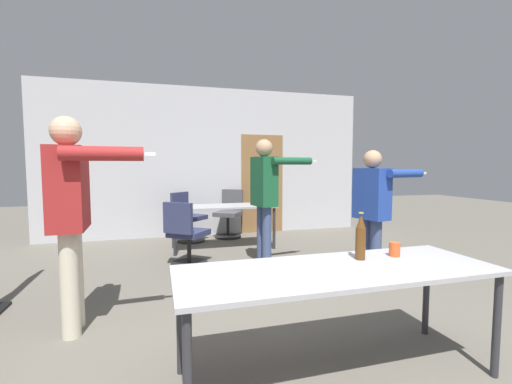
# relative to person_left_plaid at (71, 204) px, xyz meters

# --- Properties ---
(back_wall) EXTENTS (6.48, 0.12, 2.96)m
(back_wall) POSITION_rel_person_left_plaid_xyz_m (1.73, 3.81, 0.38)
(back_wall) COLOR #BCBCC1
(back_wall) RESTS_ON ground_plane
(conference_table_near) EXTENTS (2.14, 0.74, 0.74)m
(conference_table_near) POSITION_rel_person_left_plaid_xyz_m (1.83, -1.16, -0.42)
(conference_table_near) COLOR #A8A8AD
(conference_table_near) RESTS_ON ground_plane
(conference_table_far) EXTENTS (1.76, 0.66, 0.74)m
(conference_table_far) POSITION_rel_person_left_plaid_xyz_m (1.75, 2.54, -0.43)
(conference_table_far) COLOR #A8A8AD
(conference_table_far) RESTS_ON ground_plane
(person_left_plaid) EXTENTS (0.84, 0.69, 1.81)m
(person_left_plaid) POSITION_rel_person_left_plaid_xyz_m (0.00, 0.00, 0.00)
(person_left_plaid) COLOR beige
(person_left_plaid) RESTS_ON ground_plane
(person_near_casual) EXTENTS (0.86, 0.60, 1.77)m
(person_near_casual) POSITION_rel_person_left_plaid_xyz_m (2.11, 1.33, -0.01)
(person_near_casual) COLOR #3D4C75
(person_near_casual) RESTS_ON ground_plane
(person_far_watching) EXTENTS (0.82, 0.59, 1.59)m
(person_far_watching) POSITION_rel_person_left_plaid_xyz_m (3.16, 0.39, -0.13)
(person_far_watching) COLOR #3D4C75
(person_far_watching) RESTS_ON ground_plane
(office_chair_side_rolled) EXTENTS (0.67, 0.69, 0.92)m
(office_chair_side_rolled) POSITION_rel_person_left_plaid_xyz_m (1.05, 1.66, -0.67)
(office_chair_side_rolled) COLOR black
(office_chair_side_rolled) RESTS_ON ground_plane
(office_chair_mid_tucked) EXTENTS (0.66, 0.68, 0.93)m
(office_chair_mid_tucked) POSITION_rel_person_left_plaid_xyz_m (2.04, 3.47, -0.66)
(office_chair_mid_tucked) COLOR black
(office_chair_mid_tucked) RESTS_ON ground_plane
(office_chair_far_left) EXTENTS (0.68, 0.69, 0.91)m
(office_chair_far_left) POSITION_rel_person_left_plaid_xyz_m (1.21, 3.31, -0.67)
(office_chair_far_left) COLOR black
(office_chair_far_left) RESTS_ON ground_plane
(beer_bottle) EXTENTS (0.07, 0.07, 0.34)m
(beer_bottle) POSITION_rel_person_left_plaid_xyz_m (2.09, -1.02, -0.19)
(beer_bottle) COLOR #563314
(beer_bottle) RESTS_ON conference_table_near
(drink_cup) EXTENTS (0.08, 0.08, 0.10)m
(drink_cup) POSITION_rel_person_left_plaid_xyz_m (2.38, -1.01, -0.30)
(drink_cup) COLOR #E05123
(drink_cup) RESTS_ON conference_table_near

